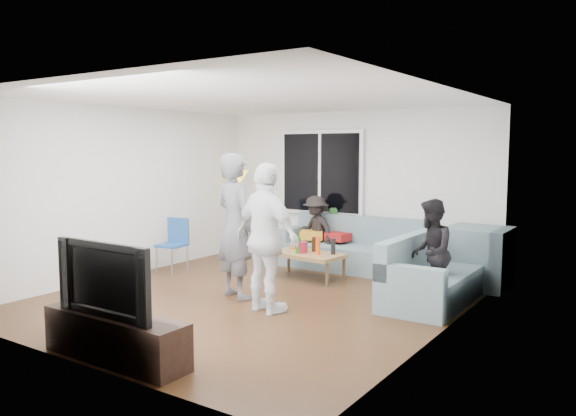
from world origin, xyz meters
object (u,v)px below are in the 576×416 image
Objects in this scene: spectator_back at (316,230)px; television at (113,278)px; floor_lamp at (240,214)px; tv_console at (115,337)px; spectator_right at (431,253)px; player_right at (267,238)px; coffee_table at (307,266)px; player_left at (236,226)px; sofa_back_section at (349,244)px; sofa_right_section at (436,269)px; side_chair at (172,246)px.

television is (0.72, -4.80, 0.20)m from spectator_back.
floor_lamp reaches higher than tv_console.
player_right is at bearing -64.50° from spectator_right.
coffee_table is 0.69× the size of tv_console.
spectator_back is at bearing 113.86° from coffee_table.
player_left is 1.19× the size of tv_console.
player_right is (0.31, -2.72, 0.48)m from sofa_back_section.
player_left reaches higher than coffee_table.
sofa_back_section is at bearing 76.60° from coffee_table.
player_left is (-2.26, -1.29, 0.53)m from sofa_right_section.
tv_console is (-1.78, -3.44, -0.45)m from spectator_right.
coffee_table is 1.14m from spectator_back.
coffee_table is at bearing -103.40° from sofa_back_section.
spectator_back is at bearing 98.47° from television.
player_left reaches higher than spectator_back.
player_right is (0.54, -1.77, 0.70)m from coffee_table.
player_left is at bearing -81.55° from spectator_right.
tv_console is (2.29, -2.99, -0.21)m from side_chair.
player_right is at bearing -51.96° from spectator_back.
floor_lamp is (0.00, 1.74, 0.35)m from side_chair.
side_chair is 0.73× the size of spectator_back.
floor_lamp is at bearing 81.56° from side_chair.
player_left is at bearing 101.50° from television.
spectator_back is (-0.97, 2.75, -0.31)m from player_right.
spectator_right is at bearing -135.96° from player_left.
side_chair is 2.41m from spectator_back.
television is at bearing -89.34° from sofa_back_section.
player_right is 2.93m from spectator_back.
sofa_back_section and sofa_right_section have the same top height.
player_right reaches higher than spectator_right.
side_chair is 0.55× the size of floor_lamp.
spectator_right is 0.84× the size of tv_console.
sofa_back_section is at bearing 16.00° from spectator_back.
spectator_right is (1.83, -1.33, 0.25)m from sofa_back_section.
coffee_table is 0.82× the size of spectator_right.
sofa_right_section is 4.13m from side_chair.
sofa_back_section reaches higher than tv_console.
sofa_right_section is 2.74m from spectator_back.
sofa_right_section is 4.09m from television.
side_chair is at bearing -6.20° from player_right.
player_right is 2.18m from tv_console.
player_right is at bearing 82.91° from television.
spectator_right is at bearing 62.67° from tv_console.
side_chair is 3.77m from tv_console.
spectator_right is (4.07, -1.29, -0.11)m from floor_lamp.
tv_console is 1.33× the size of television.
floor_lamp reaches higher than television.
coffee_table is at bearing 94.22° from television.
player_right is at bearing -73.11° from coffee_table.
player_left is 1.42× the size of spectator_right.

